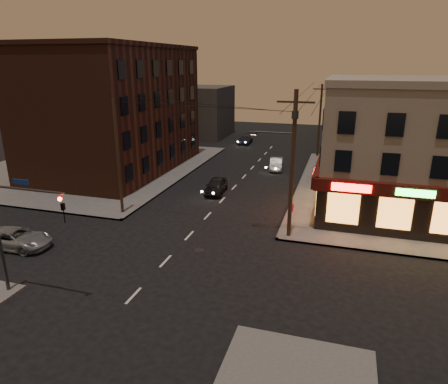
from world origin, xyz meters
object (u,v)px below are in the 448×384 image
at_px(suv_cross, 15,238).
at_px(fire_hydrant, 292,207).
at_px(sedan_far, 245,140).
at_px(sedan_near, 216,186).
at_px(sedan_mid, 276,164).

xyz_separation_m(suv_cross, fire_hydrant, (16.69, 11.75, -0.14)).
bearing_deg(sedan_far, sedan_near, -83.72).
distance_m(sedan_mid, sedan_far, 15.35).
xyz_separation_m(sedan_near, sedan_far, (-3.08, 23.81, -0.09)).
bearing_deg(fire_hydrant, sedan_mid, 105.18).
relative_size(suv_cross, sedan_mid, 1.19).
xyz_separation_m(sedan_far, fire_hydrant, (10.64, -26.98, -0.09)).
xyz_separation_m(suv_cross, sedan_mid, (13.07, 25.09, -0.00)).
relative_size(sedan_mid, sedan_far, 0.95).
relative_size(sedan_near, sedan_far, 0.98).
height_order(suv_cross, sedan_near, sedan_near).
xyz_separation_m(sedan_mid, fire_hydrant, (3.62, -13.34, -0.14)).
bearing_deg(suv_cross, fire_hydrant, -58.48).
bearing_deg(sedan_far, sedan_mid, -63.84).
distance_m(suv_cross, fire_hydrant, 20.41).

